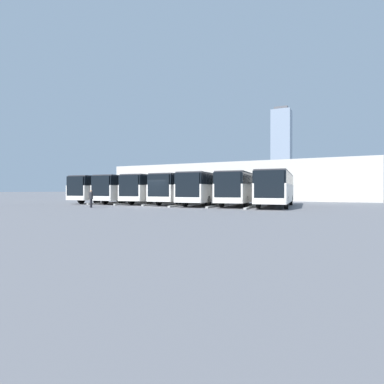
{
  "coord_description": "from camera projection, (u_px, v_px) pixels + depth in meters",
  "views": [
    {
      "loc": [
        -15.27,
        23.23,
        1.51
      ],
      "look_at": [
        -1.39,
        -5.86,
        1.35
      ],
      "focal_mm": 28.0,
      "sensor_mm": 36.0,
      "label": 1
    }
  ],
  "objects": [
    {
      "name": "ground_plane",
      "position": [
        151.0,
        207.0,
        27.55
      ],
      "size": [
        600.0,
        600.0,
        0.0
      ],
      "primitive_type": "plane",
      "color": "slate"
    },
    {
      "name": "bus_0",
      "position": [
        276.0,
        188.0,
        27.91
      ],
      "size": [
        3.4,
        11.92,
        3.16
      ],
      "rotation": [
        0.0,
        0.0,
        0.08
      ],
      "color": "silver",
      "rests_on": "ground_plane"
    },
    {
      "name": "curb_divider_0",
      "position": [
        253.0,
        206.0,
        27.09
      ],
      "size": [
        0.84,
        7.97,
        0.15
      ],
      "primitive_type": "cube",
      "rotation": [
        0.0,
        0.0,
        0.08
      ],
      "color": "#9E9E99",
      "rests_on": "ground_plane"
    },
    {
      "name": "bus_1",
      "position": [
        242.0,
        188.0,
        29.86
      ],
      "size": [
        3.4,
        11.92,
        3.16
      ],
      "rotation": [
        0.0,
        0.0,
        0.08
      ],
      "color": "silver",
      "rests_on": "ground_plane"
    },
    {
      "name": "curb_divider_1",
      "position": [
        220.0,
        205.0,
        29.05
      ],
      "size": [
        0.84,
        7.97,
        0.15
      ],
      "primitive_type": "cube",
      "rotation": [
        0.0,
        0.0,
        0.08
      ],
      "color": "#9E9E99",
      "rests_on": "ground_plane"
    },
    {
      "name": "bus_2",
      "position": [
        208.0,
        188.0,
        30.98
      ],
      "size": [
        3.4,
        11.92,
        3.16
      ],
      "rotation": [
        0.0,
        0.0,
        0.08
      ],
      "color": "silver",
      "rests_on": "ground_plane"
    },
    {
      "name": "curb_divider_2",
      "position": [
        186.0,
        205.0,
        30.16
      ],
      "size": [
        0.84,
        7.97,
        0.15
      ],
      "primitive_type": "cube",
      "rotation": [
        0.0,
        0.0,
        0.08
      ],
      "color": "#9E9E99",
      "rests_on": "ground_plane"
    },
    {
      "name": "bus_3",
      "position": [
        183.0,
        188.0,
        33.29
      ],
      "size": [
        3.4,
        11.92,
        3.16
      ],
      "rotation": [
        0.0,
        0.0,
        0.08
      ],
      "color": "silver",
      "rests_on": "ground_plane"
    },
    {
      "name": "curb_divider_3",
      "position": [
        161.0,
        204.0,
        32.47
      ],
      "size": [
        0.84,
        7.97,
        0.15
      ],
      "primitive_type": "cube",
      "rotation": [
        0.0,
        0.0,
        0.08
      ],
      "color": "#9E9E99",
      "rests_on": "ground_plane"
    },
    {
      "name": "bus_4",
      "position": [
        157.0,
        188.0,
        34.82
      ],
      "size": [
        3.4,
        11.92,
        3.16
      ],
      "rotation": [
        0.0,
        0.0,
        0.08
      ],
      "color": "silver",
      "rests_on": "ground_plane"
    },
    {
      "name": "curb_divider_4",
      "position": [
        135.0,
        203.0,
        34.0
      ],
      "size": [
        0.84,
        7.97,
        0.15
      ],
      "primitive_type": "cube",
      "rotation": [
        0.0,
        0.0,
        0.08
      ],
      "color": "#9E9E99",
      "rests_on": "ground_plane"
    },
    {
      "name": "bus_5",
      "position": [
        132.0,
        188.0,
        36.15
      ],
      "size": [
        3.4,
        11.92,
        3.16
      ],
      "rotation": [
        0.0,
        0.0,
        0.08
      ],
      "color": "silver",
      "rests_on": "ground_plane"
    },
    {
      "name": "curb_divider_5",
      "position": [
        111.0,
        203.0,
        35.34
      ],
      "size": [
        0.84,
        7.97,
        0.15
      ],
      "primitive_type": "cube",
      "rotation": [
        0.0,
        0.0,
        0.08
      ],
      "color": "#9E9E99",
      "rests_on": "ground_plane"
    },
    {
      "name": "bus_6",
      "position": [
        109.0,
        188.0,
        37.55
      ],
      "size": [
        3.4,
        11.92,
        3.16
      ],
      "rotation": [
        0.0,
        0.0,
        0.08
      ],
      "color": "silver",
      "rests_on": "ground_plane"
    },
    {
      "name": "pedestrian",
      "position": [
        91.0,
        198.0,
        26.37
      ],
      "size": [
        0.48,
        0.48,
        1.56
      ],
      "rotation": [
        0.0,
        0.0,
        2.19
      ],
      "color": "black",
      "rests_on": "ground_plane"
    },
    {
      "name": "station_building",
      "position": [
        233.0,
        182.0,
        49.72
      ],
      "size": [
        41.46,
        11.73,
        5.89
      ],
      "color": "beige",
      "rests_on": "ground_plane"
    },
    {
      "name": "office_tower",
      "position": [
        281.0,
        151.0,
        243.79
      ],
      "size": [
        15.03,
        15.03,
        69.05
      ],
      "color": "#7F8EA3",
      "rests_on": "ground_plane"
    }
  ]
}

